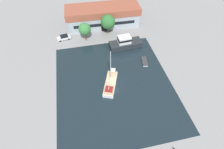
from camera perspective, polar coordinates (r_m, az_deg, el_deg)
The scene contains 10 objects.
ground_plane at distance 46.15m, azimuth 0.68°, elevation -3.19°, with size 440.00×440.00×0.00m, color gray.
water_canal at distance 46.14m, azimuth 0.68°, elevation -3.19°, with size 29.84×34.65×0.01m, color black.
warehouse_building at distance 65.74m, azimuth -3.02°, elevation 18.60°, with size 26.04×9.40×6.81m.
quay_tree_near_building at distance 60.24m, azimuth -1.36°, elevation 16.79°, with size 4.77×4.77×6.90m.
quay_tree_by_water at distance 57.83m, azimuth -8.93°, elevation 14.43°, with size 3.95×3.95×6.27m.
parked_car at distance 61.61m, azimuth -15.41°, elevation 11.61°, with size 4.76×2.48×1.60m.
sailboat_moored at distance 45.54m, azimuth -0.48°, elevation -2.85°, with size 5.40×9.43×11.09m.
motor_cruiser at distance 56.07m, azimuth 4.32°, elevation 10.14°, with size 10.52×4.46×4.11m.
small_dinghy at distance 52.43m, azimuth 10.57°, elevation 4.24°, with size 2.06×4.21×0.51m.
mooring_bollard at distance 39.76m, azimuth 19.57°, elevation -21.97°, with size 0.29×0.29×0.69m.
Camera 1 is at (-6.54, -27.78, 36.26)m, focal length 28.00 mm.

